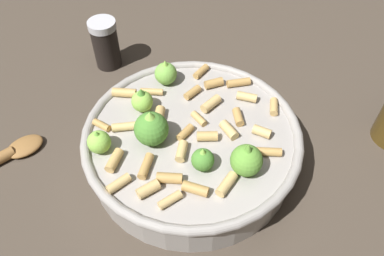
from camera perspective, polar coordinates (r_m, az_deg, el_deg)
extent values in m
plane|color=#42382D|center=(0.54, 0.00, -4.58)|extent=(2.40, 2.40, 0.00)
cylinder|color=#9E9993|center=(0.51, 0.00, -2.75)|extent=(0.27, 0.27, 0.06)
torus|color=#9E9993|center=(0.49, 0.00, -0.77)|extent=(0.28, 0.28, 0.01)
sphere|color=#609E38|center=(0.45, 8.08, -4.78)|extent=(0.04, 0.04, 0.04)
cone|color=#609E38|center=(0.43, 8.37, -3.18)|extent=(0.01, 0.01, 0.02)
sphere|color=#8CC64C|center=(0.52, -7.41, 3.96)|extent=(0.03, 0.03, 0.03)
cone|color=#4C8933|center=(0.50, -7.58, 5.21)|extent=(0.02, 0.02, 0.01)
sphere|color=#4C8933|center=(0.47, -6.06, -0.13)|extent=(0.04, 0.04, 0.04)
cone|color=#8CC64C|center=(0.46, -6.27, 1.61)|extent=(0.02, 0.02, 0.02)
sphere|color=#8CC64C|center=(0.48, -13.63, -2.04)|extent=(0.03, 0.03, 0.03)
cone|color=#609E38|center=(0.47, -13.93, -0.96)|extent=(0.01, 0.01, 0.01)
sphere|color=#75B247|center=(0.55, -4.16, 8.00)|extent=(0.03, 0.03, 0.03)
cone|color=#8CC64C|center=(0.54, -4.25, 9.33)|extent=(0.01, 0.01, 0.01)
sphere|color=#4C8933|center=(0.45, 1.60, -4.74)|extent=(0.03, 0.03, 0.03)
cone|color=#8CC64C|center=(0.44, 1.64, -3.63)|extent=(0.01, 0.01, 0.01)
cylinder|color=tan|center=(0.49, 10.33, -0.53)|extent=(0.03, 0.02, 0.01)
cylinder|color=tan|center=(0.43, -3.28, -10.60)|extent=(0.02, 0.03, 0.01)
cylinder|color=tan|center=(0.56, 6.92, 6.72)|extent=(0.02, 0.03, 0.01)
cylinder|color=tan|center=(0.53, 12.26, 2.83)|extent=(0.03, 0.02, 0.01)
cylinder|color=tan|center=(0.44, -3.37, -7.42)|extent=(0.02, 0.03, 0.01)
cylinder|color=tan|center=(0.52, 2.82, 3.62)|extent=(0.02, 0.03, 0.01)
cylinder|color=tan|center=(0.49, -0.90, -0.90)|extent=(0.02, 0.03, 0.01)
cylinder|color=tan|center=(0.54, 0.07, 5.31)|extent=(0.02, 0.03, 0.01)
cylinder|color=tan|center=(0.44, 0.50, -9.02)|extent=(0.03, 0.03, 0.01)
cylinder|color=tan|center=(0.54, -6.03, 5.39)|extent=(0.02, 0.03, 0.01)
cylinder|color=tan|center=(0.57, 1.35, 8.39)|extent=(0.02, 0.03, 0.01)
cylinder|color=tan|center=(0.48, 11.14, -3.47)|extent=(0.02, 0.04, 0.01)
cylinder|color=tan|center=(0.47, -11.46, -4.73)|extent=(0.03, 0.03, 0.01)
cylinder|color=tan|center=(0.54, -10.02, 5.19)|extent=(0.03, 0.03, 0.01)
cylinder|color=tan|center=(0.51, -4.90, 1.71)|extent=(0.03, 0.02, 0.01)
cylinder|color=tan|center=(0.55, 3.26, 6.67)|extent=(0.01, 0.03, 0.01)
cylinder|color=tan|center=(0.49, 5.50, -0.30)|extent=(0.03, 0.02, 0.01)
cylinder|color=tan|center=(0.50, -10.04, 0.20)|extent=(0.02, 0.03, 0.01)
cylinder|color=tan|center=(0.51, 6.88, 1.63)|extent=(0.03, 0.02, 0.01)
cylinder|color=tan|center=(0.47, -1.55, -3.46)|extent=(0.03, 0.02, 0.01)
cylinder|color=tan|center=(0.48, 2.27, -1.21)|extent=(0.02, 0.03, 0.01)
cylinder|color=tan|center=(0.44, 5.15, -8.30)|extent=(0.03, 0.03, 0.01)
cylinder|color=tan|center=(0.54, 8.14, 4.60)|extent=(0.03, 0.03, 0.01)
cylinder|color=tan|center=(0.46, -6.87, -5.64)|extent=(0.03, 0.03, 0.01)
cylinder|color=tan|center=(0.51, -13.27, 0.41)|extent=(0.03, 0.02, 0.01)
cylinder|color=tan|center=(0.44, -6.52, -9.00)|extent=(0.02, 0.03, 0.01)
cylinder|color=tan|center=(0.45, -10.82, -8.09)|extent=(0.02, 0.03, 0.01)
cylinder|color=tan|center=(0.50, 1.03, 1.39)|extent=(0.03, 0.02, 0.01)
cylinder|color=black|center=(0.67, -12.62, 11.68)|extent=(0.04, 0.04, 0.07)
cylinder|color=silver|center=(0.65, -13.26, 14.67)|extent=(0.05, 0.05, 0.01)
ellipsoid|color=olive|center=(0.59, -23.58, -2.51)|extent=(0.05, 0.06, 0.01)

